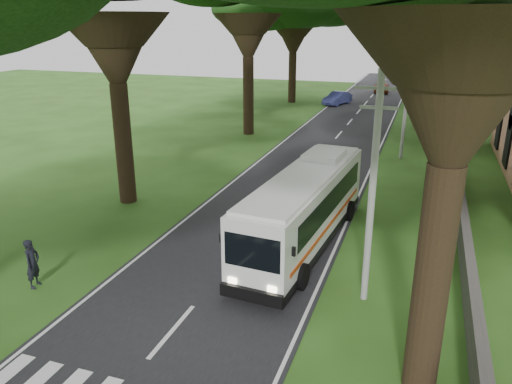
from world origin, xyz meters
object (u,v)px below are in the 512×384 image
object	(u,v)px
pole_mid	(406,99)
distant_car_c	(381,87)
pole_far	(417,72)
distant_car_b	(337,98)
pedestrian	(32,263)
coach_bus	(305,207)
pole_near	(373,187)

from	to	relation	value
pole_mid	distant_car_c	world-z (taller)	pole_mid
pole_mid	pole_far	distance (m)	20.00
distant_car_b	pedestrian	distance (m)	45.03
pole_far	pole_mid	bearing A→B (deg)	-90.00
coach_bus	pedestrian	size ratio (longest dim) A/B	6.00
pole_far	distant_car_c	bearing A→B (deg)	108.93
pole_near	pole_mid	size ratio (longest dim) A/B	1.00
pole_far	distant_car_c	world-z (taller)	pole_far
pole_mid	pedestrian	size ratio (longest dim) A/B	4.26
pole_near	distant_car_c	xyz separation A→B (m)	(-4.70, 53.70, -3.48)
coach_bus	pedestrian	distance (m)	10.99
pole_far	coach_bus	world-z (taller)	pole_far
pole_near	coach_bus	size ratio (longest dim) A/B	0.71
pole_mid	distant_car_b	size ratio (longest dim) A/B	1.80
pole_near	coach_bus	xyz separation A→B (m)	(-3.11, 3.75, -2.42)
coach_bus	distant_car_c	distance (m)	49.99
distant_car_b	pole_far	bearing A→B (deg)	7.14
coach_bus	distant_car_c	world-z (taller)	coach_bus
pole_near	pole_mid	xyz separation A→B (m)	(0.00, 20.00, 0.00)
pedestrian	coach_bus	bearing A→B (deg)	-60.50
distant_car_b	pole_near	bearing A→B (deg)	-59.29
coach_bus	pedestrian	xyz separation A→B (m)	(-8.55, -6.85, -0.82)
distant_car_b	coach_bus	bearing A→B (deg)	-62.72
pedestrian	pole_far	bearing A→B (deg)	-24.34
coach_bus	pole_far	bearing A→B (deg)	89.81
pole_mid	pole_far	world-z (taller)	same
pole_near	pole_far	distance (m)	40.00
distant_car_b	distant_car_c	size ratio (longest dim) A/B	0.96
pole_near	pole_mid	world-z (taller)	same
pole_near	distant_car_b	size ratio (longest dim) A/B	1.80
distant_car_c	pedestrian	world-z (taller)	pedestrian
pole_near	pedestrian	size ratio (longest dim) A/B	4.26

